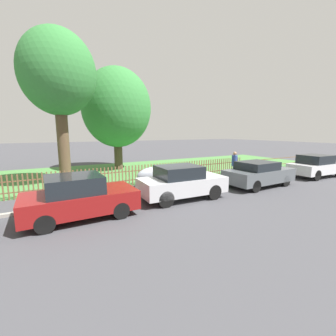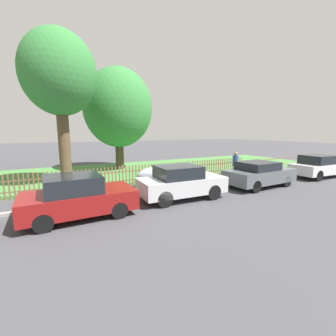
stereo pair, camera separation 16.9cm
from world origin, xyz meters
name	(u,v)px [view 1 (the left image)]	position (x,y,z in m)	size (l,w,h in m)	color
ground_plane	(163,194)	(0.00, 0.00, 0.00)	(120.00, 120.00, 0.00)	#424247
kerb_stone	(162,193)	(0.00, 0.10, 0.06)	(35.20, 0.20, 0.12)	#9E998E
grass_strip	(120,172)	(0.00, 6.97, 0.01)	(35.20, 9.19, 0.01)	#477F3D
park_fence	(144,174)	(0.00, 2.39, 0.57)	(35.20, 0.05, 1.13)	brown
parked_car_black_saloon	(79,197)	(-3.86, -1.21, 0.74)	(3.76, 1.91, 1.50)	maroon
parked_car_navy_estate	(182,182)	(0.41, -1.02, 0.76)	(3.86, 1.82, 1.50)	#BCBCC1
parked_car_red_compact	(259,174)	(5.33, -1.05, 0.71)	(4.02, 1.88, 1.37)	#51565B
parked_car_white_van	(316,166)	(10.75, -1.10, 0.74)	(3.89, 1.80, 1.47)	silver
covered_motorcycle	(155,174)	(0.36, 1.59, 0.67)	(2.08, 0.83, 1.10)	black
tree_behind_motorcycle	(58,75)	(-3.89, 4.27, 5.89)	(3.81, 3.81, 8.17)	brown
tree_mid_park	(117,108)	(0.25, 8.18, 4.73)	(5.22, 5.22, 7.76)	#473828
pedestrian_near_fence	(234,164)	(5.54, 0.98, 0.98)	(0.49, 0.49, 1.73)	#2D3351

